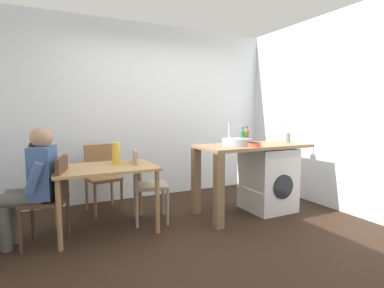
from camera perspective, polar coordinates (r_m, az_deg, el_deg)
name	(u,v)px	position (r m, az deg, el deg)	size (l,w,h in m)	color
ground_plane	(197,234)	(3.48, 0.97, -16.69)	(5.46, 5.46, 0.00)	black
wall_back	(147,112)	(4.83, -8.59, 6.07)	(4.60, 0.10, 2.70)	silver
wall_counter_side	(336,112)	(4.61, 25.64, 5.54)	(0.10, 3.80, 2.70)	silver
dining_table	(105,175)	(3.52, -16.22, -5.67)	(1.10, 0.76, 0.74)	tan
chair_person_seat	(52,195)	(3.39, -25.06, -8.84)	(0.49, 0.49, 0.90)	#4C3323
chair_opposite	(144,181)	(3.72, -9.04, -7.01)	(0.48, 0.48, 0.90)	gray
chair_spare_by_wall	(101,173)	(4.31, -16.83, -5.39)	(0.46, 0.46, 0.90)	olive
seated_person	(34,180)	(3.40, -27.83, -6.10)	(0.55, 0.54, 1.20)	#595651
kitchen_counter	(240,157)	(3.94, 9.05, -2.53)	(1.50, 0.68, 0.92)	olive
washing_machine	(268,179)	(4.28, 14.21, -6.45)	(0.60, 0.61, 0.86)	silver
sink_basin	(237,142)	(3.88, 8.48, 0.38)	(0.38, 0.38, 0.09)	#9EA0A5
tap	(229,134)	(4.02, 7.04, 1.96)	(0.02, 0.02, 0.28)	#B2B2B7
bottle_tall_green	(243,136)	(4.07, 9.65, 1.44)	(0.06, 0.06, 0.23)	#19592D
bottle_squat_brown	(246,136)	(4.18, 10.31, 1.58)	(0.07, 0.07, 0.23)	brown
mixing_bowl	(254,144)	(3.79, 11.62, -0.09)	(0.17, 0.17, 0.05)	#D84C38
utensil_crock	(287,137)	(4.49, 17.54, 1.24)	(0.11, 0.11, 0.30)	gray
vase	(116,153)	(3.61, -14.26, -1.74)	(0.09, 0.09, 0.25)	gold
scissors	(255,145)	(3.93, 11.85, -0.21)	(0.15, 0.06, 0.01)	#B2B2B7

